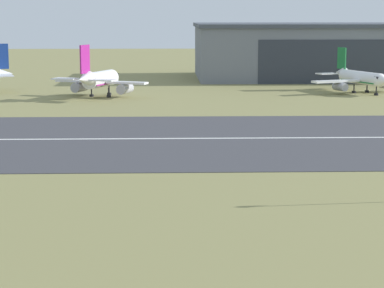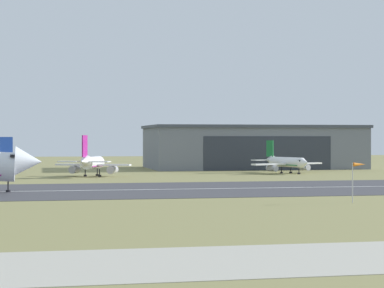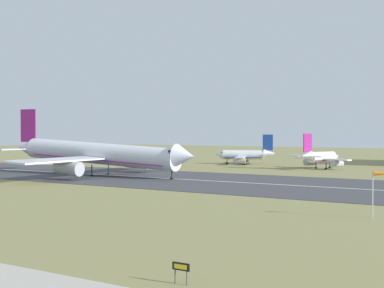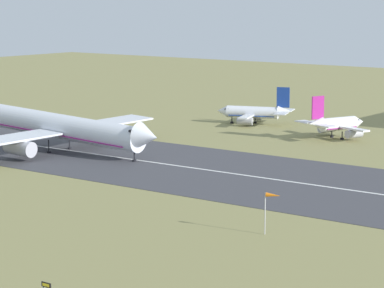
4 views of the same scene
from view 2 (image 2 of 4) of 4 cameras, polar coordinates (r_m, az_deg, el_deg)
The scene contains 7 objects.
ground_plane at distance 89.83m, azimuth 10.38°, elevation -5.66°, with size 604.03×604.03×0.00m, color olive.
runway_strip at distance 140.61m, azimuth 2.27°, elevation -3.42°, with size 364.03×41.57×0.06m, color #3D3D42.
runway_centreline at distance 140.61m, azimuth 2.27°, elevation -3.41°, with size 327.63×0.70×0.01m, color silver.
hangar_building at distance 237.30m, azimuth 4.59°, elevation -0.21°, with size 65.97×35.39×13.45m.
airplane_parked_west at distance 202.27m, azimuth 7.18°, elevation -1.40°, with size 21.97×18.72×8.86m.
airplane_parked_east at distance 186.06m, azimuth -7.60°, elevation -1.46°, with size 18.41×17.28×10.20m.
windsock_pole at distance 113.29m, azimuth 12.57°, elevation -1.71°, with size 2.35×1.00×5.95m.
Camera 2 is at (-33.13, -29.57, 9.61)m, focal length 70.00 mm.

